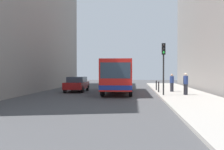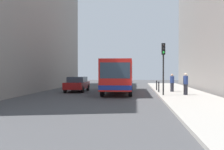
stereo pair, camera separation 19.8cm
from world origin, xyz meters
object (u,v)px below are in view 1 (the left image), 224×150
object	(u,v)px
bollard_mid	(156,85)
bus	(119,74)
pedestrian_mid_sidewalk	(172,83)
pedestrian_near_signal	(186,84)
bollard_near	(159,87)
car_beside_bus	(77,84)
traffic_light	(164,59)

from	to	relation	value
bollard_mid	bus	bearing A→B (deg)	-156.72
bollard_mid	pedestrian_mid_sidewalk	world-z (taller)	pedestrian_mid_sidewalk
pedestrian_near_signal	bollard_near	bearing A→B (deg)	150.05
bollard_near	pedestrian_near_signal	distance (m)	3.31
car_beside_bus	bollard_mid	size ratio (longest dim) A/B	4.64
pedestrian_near_signal	bollard_mid	bearing A→B (deg)	134.45
traffic_light	pedestrian_mid_sidewalk	world-z (taller)	traffic_light
pedestrian_near_signal	pedestrian_mid_sidewalk	size ratio (longest dim) A/B	1.06
traffic_light	pedestrian_mid_sidewalk	bearing A→B (deg)	72.64
bus	pedestrian_mid_sidewalk	xyz separation A→B (m)	(4.95, -0.34, -0.76)
bollard_mid	pedestrian_near_signal	distance (m)	5.66
car_beside_bus	traffic_light	distance (m)	9.66
traffic_light	car_beside_bus	bearing A→B (deg)	148.42
car_beside_bus	bollard_mid	bearing A→B (deg)	-174.71
bollard_near	pedestrian_near_signal	world-z (taller)	pedestrian_near_signal
pedestrian_near_signal	pedestrian_mid_sidewalk	world-z (taller)	pedestrian_near_signal
bollard_near	pedestrian_mid_sidewalk	size ratio (longest dim) A/B	0.58
bollard_near	pedestrian_mid_sidewalk	xyz separation A→B (m)	(1.27, 0.71, 0.34)
traffic_light	bollard_mid	bearing A→B (deg)	91.01
bus	pedestrian_mid_sidewalk	world-z (taller)	bus
bus	bollard_mid	world-z (taller)	bus
car_beside_bus	bollard_near	bearing A→B (deg)	166.50
traffic_light	pedestrian_near_signal	xyz separation A→B (m)	(1.79, 0.36, -1.98)
bus	bollard_mid	bearing A→B (deg)	-157.35
traffic_light	bollard_near	distance (m)	3.86
traffic_light	bollard_mid	world-z (taller)	traffic_light
bollard_near	pedestrian_near_signal	bearing A→B (deg)	-54.78
car_beside_bus	pedestrian_near_signal	xyz separation A→B (m)	(9.80, -4.57, 0.24)
car_beside_bus	traffic_light	bearing A→B (deg)	148.31
bus	pedestrian_mid_sidewalk	size ratio (longest dim) A/B	6.73
traffic_light	pedestrian_mid_sidewalk	xyz separation A→B (m)	(1.17, 3.75, -2.04)
car_beside_bus	bollard_mid	xyz separation A→B (m)	(7.91, 0.75, -0.16)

